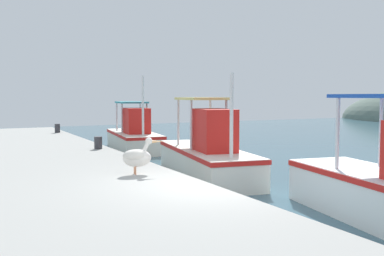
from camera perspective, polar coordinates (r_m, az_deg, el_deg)
fishing_boat_nearest at (r=20.54m, az=-7.61°, el=-1.07°), size 5.39×2.42×3.43m
fishing_boat_second at (r=13.57m, az=2.03°, el=-3.55°), size 5.78×2.67×3.17m
pelican at (r=9.80m, az=-7.26°, el=-3.73°), size 0.45×0.97×0.82m
mooring_bollard_nearest at (r=21.75m, az=-17.29°, el=-0.03°), size 0.25×0.25×0.42m
mooring_bollard_second at (r=14.72m, az=-12.23°, el=-1.91°), size 0.26×0.26×0.41m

